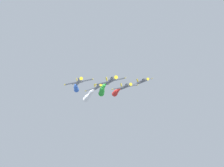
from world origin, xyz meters
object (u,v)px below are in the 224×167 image
Objects in this scene: airplane_lead at (111,80)px; airplane_right_outer at (142,81)px; airplane_left_inner at (125,86)px; airplane_right_inner at (79,81)px; airplane_left_outer at (98,87)px.

airplane_lead is 1.00× the size of airplane_right_outer.
airplane_right_outer reaches higher than airplane_left_inner.
airplane_right_inner is 11.60m from airplane_left_outer.
airplane_right_outer is at bearing -133.17° from airplane_lead.
airplane_right_outer reaches higher than airplane_left_outer.
airplane_right_inner is at bearing -48.98° from airplane_lead.
airplane_right_inner reaches higher than airplane_left_outer.
airplane_left_outer is (-7.89, -8.50, -0.42)m from airplane_right_inner.
airplane_left_outer is (0.35, -17.97, 0.49)m from airplane_lead.
airplane_right_inner is at bearing 4.29° from airplane_left_inner.
airplane_left_inner is at bearing -175.71° from airplane_right_inner.
airplane_lead is 25.85m from airplane_right_outer.
airplane_right_inner is 1.00× the size of airplane_right_outer.
airplane_right_inner is (16.21, 1.22, 0.97)m from airplane_left_inner.
airplane_right_outer reaches higher than airplane_right_inner.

